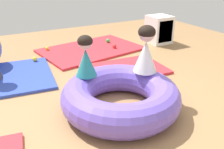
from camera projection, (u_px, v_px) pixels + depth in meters
name	position (u px, v px, depth m)	size (l,w,h in m)	color
ground_plane	(110.00, 109.00, 2.79)	(8.00, 8.00, 0.00)	#9E7549
gym_mat_near_right	(91.00, 49.00, 4.69)	(1.82, 1.20, 0.04)	red
gym_mat_far_right	(125.00, 69.00, 3.79)	(1.24, 0.83, 0.04)	red
inflatable_cushion	(121.00, 96.00, 2.71)	(1.32, 1.32, 0.34)	#7056D1
child_in_white	(146.00, 49.00, 2.81)	(0.40, 0.40, 0.55)	white
child_in_teal	(86.00, 56.00, 2.71)	(0.34, 0.34, 0.47)	teal
play_ball_yellow	(35.00, 59.00, 4.05)	(0.07, 0.07, 0.07)	yellow
play_ball_teal	(113.00, 71.00, 3.57)	(0.08, 0.08, 0.08)	teal
play_ball_green	(108.00, 41.00, 5.03)	(0.08, 0.08, 0.08)	green
play_ball_blue	(81.00, 46.00, 4.72)	(0.07, 0.07, 0.07)	blue
play_ball_red	(114.00, 46.00, 4.70)	(0.08, 0.08, 0.08)	red
play_ball_yellow_second	(47.00, 48.00, 4.58)	(0.07, 0.07, 0.07)	yellow
storage_cube	(160.00, 30.00, 5.06)	(0.44, 0.44, 0.56)	white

